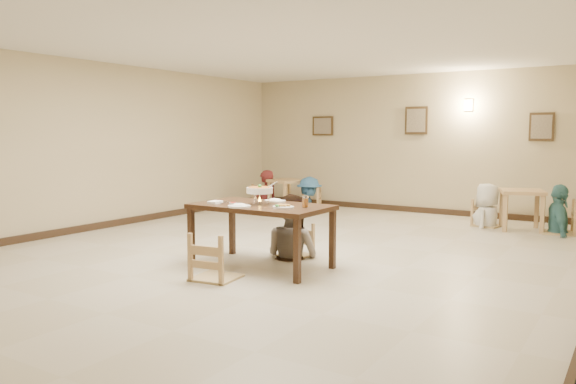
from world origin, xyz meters
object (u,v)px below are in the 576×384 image
Objects in this scene: main_diner at (292,194)px; bg_diner_a at (266,170)px; bg_chair_rr at (559,202)px; bg_diner_c at (488,183)px; bg_table_left at (287,185)px; bg_diner_d at (560,184)px; bg_chair_lr at (309,188)px; main_table at (261,211)px; bg_chair_rl at (487,201)px; chair_far at (295,226)px; bg_table_right at (522,197)px; drink_glass at (305,202)px; bg_diner_b at (309,177)px; bg_chair_ll at (266,186)px; curry_warmer at (260,190)px; chair_near at (216,235)px.

main_diner is 1.01× the size of bg_diner_a.
bg_diner_c is (-1.22, 0.10, 0.26)m from bg_chair_rr.
bg_diner_a is at bearing -100.40° from bg_chair_rr.
bg_diner_d is (5.61, -0.05, 0.31)m from bg_table_left.
main_diner is 4.98m from bg_diner_d.
main_diner is at bearing 6.26° from bg_chair_lr.
bg_chair_rl is at bearing 70.79° from main_table.
chair_far is 0.91× the size of bg_chair_rl.
bg_chair_lr is at bearing 179.37° from bg_table_right.
drink_glass is 0.10× the size of bg_diner_b.
main_diner is at bearing -45.70° from bg_chair_rr.
bg_table_left is 0.90× the size of bg_chair_rl.
bg_chair_ll is 0.65× the size of bg_diner_c.
curry_warmer reaches higher than bg_chair_rr.
main_table is at bearing 99.10° from main_diner.
main_diner reaches higher than bg_diner_c.
bg_chair_lr is at bearing -85.79° from bg_diner_c.
main_diner is (-0.00, -0.07, 0.46)m from chair_far.
curry_warmer is 2.56× the size of drink_glass.
bg_chair_lr is at bearing -51.42° from main_diner.
chair_near is at bearing -38.80° from bg_chair_rr.
chair_near reaches higher than drink_glass.
bg_diner_a is 1.15× the size of bg_diner_b.
bg_diner_c is at bearing -106.77° from bg_diner_b.
main_table is at bearing 54.29° from bg_diner_a.
bg_diner_b reaches higher than curry_warmer.
bg_table_right is 0.67m from bg_diner_d.
curry_warmer is (-0.06, -0.77, 0.56)m from chair_far.
drink_glass is 4.95m from bg_chair_rl.
bg_chair_ll is 4.97m from bg_diner_c.
drink_glass is at bearing 8.64° from bg_chair_lr.
bg_diner_b reaches higher than bg_chair_lr.
curry_warmer is at bearing -15.98° from bg_diner_c.
bg_diner_b is (-2.10, 4.84, 0.03)m from main_table.
bg_diner_d is (2.30, 4.71, -0.03)m from drink_glass.
bg_chair_rr reaches higher than bg_table_right.
bg_chair_lr is at bearing 1.57° from bg_table_left.
bg_diner_d is (0.00, -0.00, 0.31)m from bg_chair_rr.
main_diner is 1.04× the size of bg_diner_d.
bg_chair_rl is at bearing 70.27° from curry_warmer.
main_diner is at bearing -77.04° from chair_far.
drink_glass is at bearing -139.57° from chair_near.
curry_warmer reaches higher than drink_glass.
main_table is 5.28m from bg_chair_lr.
bg_table_left is 0.79× the size of bg_chair_rr.
drink_glass reaches higher than bg_chair_rl.
bg_diner_a reaches higher than curry_warmer.
curry_warmer is 5.50m from bg_table_left.
main_diner reaches higher than bg_diner_a.
bg_chair_ll is (-3.29, 4.01, 0.09)m from chair_far.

